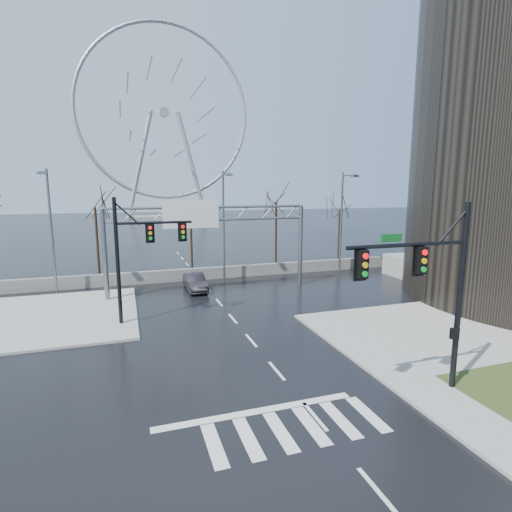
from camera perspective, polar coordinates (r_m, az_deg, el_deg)
name	(u,v)px	position (r m, az deg, el deg)	size (l,w,h in m)	color
ground	(277,371)	(19.66, 2.96, -16.06)	(260.00, 260.00, 0.00)	black
sidewalk_right_ext	(421,331)	(26.17, 22.46, -9.93)	(12.00, 10.00, 0.15)	gray
sidewalk_far	(59,316)	(30.06, -26.37, -7.68)	(10.00, 12.00, 0.15)	gray
barrier_wall	(200,274)	(37.90, -8.04, -2.53)	(52.00, 0.50, 1.10)	slate
signal_mast_near	(435,282)	(17.41, 24.20, -3.35)	(5.52, 0.41, 8.00)	black
signal_mast_far	(136,249)	(25.72, -16.74, 1.01)	(4.72, 0.41, 8.00)	black
sign_gantry	(205,230)	(32.20, -7.28, 3.67)	(16.36, 0.40, 7.60)	slate
streetlight_left	(50,222)	(35.18, -27.35, 4.32)	(0.50, 2.55, 10.00)	slate
streetlight_mid	(224,218)	(35.76, -4.54, 5.45)	(0.50, 2.55, 10.00)	slate
streetlight_right	(343,215)	(40.32, 12.34, 5.75)	(0.50, 2.55, 10.00)	slate
tree_left	(95,216)	(40.14, -21.95, 5.38)	(3.75, 3.75, 7.50)	black
tree_center	(191,221)	(41.62, -9.31, 4.98)	(3.25, 3.25, 6.50)	black
tree_right	(276,210)	(42.93, 2.89, 6.63)	(3.90, 3.90, 7.80)	black
tree_far_right	(340,215)	(46.89, 11.86, 5.72)	(3.40, 3.40, 6.80)	black
ferris_wheel	(165,120)	(113.43, -12.93, 18.46)	(45.00, 6.00, 50.91)	gray
car	(195,282)	(34.00, -8.68, -3.70)	(1.50, 4.29, 1.41)	black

